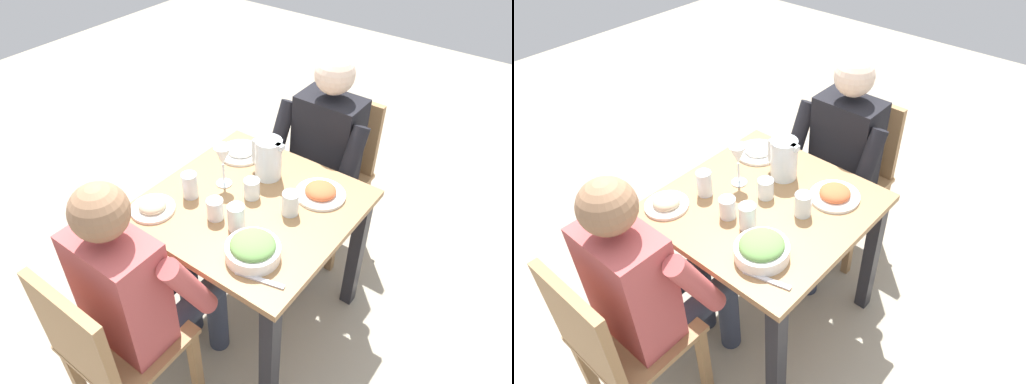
# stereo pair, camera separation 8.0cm
# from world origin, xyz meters

# --- Properties ---
(ground_plane) EXTENTS (8.00, 8.00, 0.00)m
(ground_plane) POSITION_xyz_m (0.00, 0.00, 0.00)
(ground_plane) COLOR #9E937F
(dining_table) EXTENTS (0.83, 0.83, 0.73)m
(dining_table) POSITION_xyz_m (0.00, 0.00, 0.60)
(dining_table) COLOR #997047
(dining_table) RESTS_ON ground_plane
(chair_near) EXTENTS (0.40, 0.40, 0.88)m
(chair_near) POSITION_xyz_m (0.00, -0.74, 0.50)
(chair_near) COLOR #997047
(chair_near) RESTS_ON ground_plane
(chair_far) EXTENTS (0.40, 0.40, 0.88)m
(chair_far) POSITION_xyz_m (0.10, 0.74, 0.50)
(chair_far) COLOR #997047
(chair_far) RESTS_ON ground_plane
(diner_near) EXTENTS (0.48, 0.53, 1.17)m
(diner_near) POSITION_xyz_m (0.00, -0.54, 0.64)
(diner_near) COLOR black
(diner_near) RESTS_ON ground_plane
(diner_far) EXTENTS (0.48, 0.53, 1.17)m
(diner_far) POSITION_xyz_m (0.10, 0.54, 0.64)
(diner_far) COLOR #B24C4C
(diner_far) RESTS_ON ground_plane
(water_pitcher) EXTENTS (0.16, 0.12, 0.19)m
(water_pitcher) POSITION_xyz_m (0.06, -0.19, 0.83)
(water_pitcher) COLOR silver
(water_pitcher) RESTS_ON dining_table
(salad_bowl) EXTENTS (0.21, 0.21, 0.09)m
(salad_bowl) POSITION_xyz_m (-0.19, 0.24, 0.77)
(salad_bowl) COLOR white
(salad_bowl) RESTS_ON dining_table
(plate_beans) EXTENTS (0.18, 0.18, 0.05)m
(plate_beans) POSITION_xyz_m (0.30, 0.28, 0.75)
(plate_beans) COLOR white
(plate_beans) RESTS_ON dining_table
(plate_rice_curry) EXTENTS (0.22, 0.22, 0.05)m
(plate_rice_curry) POSITION_xyz_m (-0.21, -0.22, 0.75)
(plate_rice_curry) COLOR white
(plate_rice_curry) RESTS_ON dining_table
(plate_yoghurt) EXTENTS (0.22, 0.22, 0.05)m
(plate_yoghurt) POSITION_xyz_m (0.26, -0.26, 0.75)
(plate_yoghurt) COLOR white
(plate_yoghurt) RESTS_ON dining_table
(water_glass_far_right) EXTENTS (0.07, 0.07, 0.11)m
(water_glass_far_right) POSITION_xyz_m (0.24, 0.12, 0.79)
(water_glass_far_right) COLOR silver
(water_glass_far_right) RESTS_ON dining_table
(water_glass_far_left) EXTENTS (0.07, 0.07, 0.10)m
(water_glass_far_left) POSITION_xyz_m (-0.16, -0.04, 0.78)
(water_glass_far_left) COLOR silver
(water_glass_far_left) RESTS_ON dining_table
(water_glass_near_left) EXTENTS (0.07, 0.07, 0.09)m
(water_glass_near_left) POSITION_xyz_m (0.06, 0.16, 0.78)
(water_glass_near_left) COLOR silver
(water_glass_near_left) RESTS_ON dining_table
(water_glass_by_pitcher) EXTENTS (0.07, 0.07, 0.11)m
(water_glass_by_pitcher) POSITION_xyz_m (-0.05, 0.16, 0.79)
(water_glass_by_pitcher) COLOR silver
(water_glass_by_pitcher) RESTS_ON dining_table
(water_glass_near_right) EXTENTS (0.07, 0.07, 0.09)m
(water_glass_near_right) POSITION_xyz_m (0.02, -0.03, 0.78)
(water_glass_near_right) COLOR silver
(water_glass_near_right) RESTS_ON dining_table
(wine_glass) EXTENTS (0.08, 0.08, 0.20)m
(wine_glass) POSITION_xyz_m (0.18, -0.03, 0.87)
(wine_glass) COLOR silver
(wine_glass) RESTS_ON dining_table
(salt_shaker) EXTENTS (0.03, 0.03, 0.05)m
(salt_shaker) POSITION_xyz_m (0.12, -0.34, 0.76)
(salt_shaker) COLOR white
(salt_shaker) RESTS_ON dining_table
(fork_near) EXTENTS (0.17, 0.06, 0.01)m
(fork_near) POSITION_xyz_m (0.19, -0.29, 0.74)
(fork_near) COLOR silver
(fork_near) RESTS_ON dining_table
(knife_near) EXTENTS (0.18, 0.06, 0.01)m
(knife_near) POSITION_xyz_m (-0.28, 0.32, 0.74)
(knife_near) COLOR silver
(knife_near) RESTS_ON dining_table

